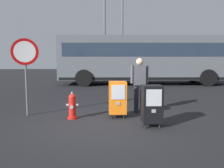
{
  "coord_description": "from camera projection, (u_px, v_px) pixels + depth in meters",
  "views": [
    {
      "loc": [
        -0.1,
        -5.76,
        1.68
      ],
      "look_at": [
        0.3,
        1.2,
        0.9
      ],
      "focal_mm": 37.67,
      "sensor_mm": 36.0,
      "label": 1
    }
  ],
  "objects": [
    {
      "name": "ground_plane",
      "position": [
        103.0,
        125.0,
        5.9
      ],
      "size": [
        60.0,
        60.0,
        0.0
      ],
      "primitive_type": "plane",
      "color": "black"
    },
    {
      "name": "fire_hydrant",
      "position": [
        72.0,
        106.0,
        6.49
      ],
      "size": [
        0.33,
        0.32,
        0.75
      ],
      "color": "red",
      "rests_on": "ground_plane"
    },
    {
      "name": "newspaper_box_primary",
      "position": [
        152.0,
        104.0,
        5.7
      ],
      "size": [
        0.48,
        0.42,
        1.02
      ],
      "color": "black",
      "rests_on": "ground_plane"
    },
    {
      "name": "newspaper_box_secondary",
      "position": [
        118.0,
        98.0,
        6.59
      ],
      "size": [
        0.48,
        0.42,
        1.02
      ],
      "color": "black",
      "rests_on": "ground_plane"
    },
    {
      "name": "stop_sign",
      "position": [
        25.0,
        61.0,
        6.7
      ],
      "size": [
        0.71,
        0.31,
        2.23
      ],
      "color": "#4C4F54",
      "rests_on": "ground_plane"
    },
    {
      "name": "pedestrian",
      "position": [
        139.0,
        82.0,
        7.17
      ],
      "size": [
        0.55,
        0.22,
        1.67
      ],
      "color": "black",
      "rests_on": "ground_plane"
    },
    {
      "name": "bus_near",
      "position": [
        143.0,
        57.0,
        14.93
      ],
      "size": [
        10.59,
        3.12,
        3.0
      ],
      "rotation": [
        0.0,
        0.0,
        -0.04
      ],
      "color": "#4C5156",
      "rests_on": "ground_plane"
    },
    {
      "name": "street_light_near_left",
      "position": [
        122.0,
        31.0,
        19.12
      ],
      "size": [
        0.32,
        0.32,
        6.67
      ],
      "color": "#4C4F54",
      "rests_on": "ground_plane"
    },
    {
      "name": "street_light_far_left",
      "position": [
        105.0,
        13.0,
        16.64
      ],
      "size": [
        0.32,
        0.32,
        8.46
      ],
      "color": "#4C4F54",
      "rests_on": "ground_plane"
    }
  ]
}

